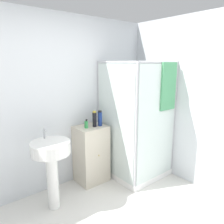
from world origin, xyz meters
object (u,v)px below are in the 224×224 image
object	(u,v)px
soap_dispenser	(86,124)
shampoo_bottle_blue	(100,118)
shampoo_bottle_tall_black	(95,119)
sink	(51,158)

from	to	relation	value
soap_dispenser	shampoo_bottle_blue	size ratio (longest dim) A/B	0.57
soap_dispenser	shampoo_bottle_tall_black	distance (m)	0.15
sink	shampoo_bottle_tall_black	xyz separation A→B (m)	(0.79, 0.20, 0.32)
soap_dispenser	shampoo_bottle_blue	world-z (taller)	shampoo_bottle_blue
sink	shampoo_bottle_blue	size ratio (longest dim) A/B	4.37
shampoo_bottle_tall_black	shampoo_bottle_blue	world-z (taller)	shampoo_bottle_tall_black
sink	shampoo_bottle_blue	world-z (taller)	shampoo_bottle_blue
shampoo_bottle_tall_black	shampoo_bottle_blue	distance (m)	0.09
soap_dispenser	shampoo_bottle_tall_black	world-z (taller)	shampoo_bottle_tall_black
sink	shampoo_bottle_tall_black	bearing A→B (deg)	14.38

